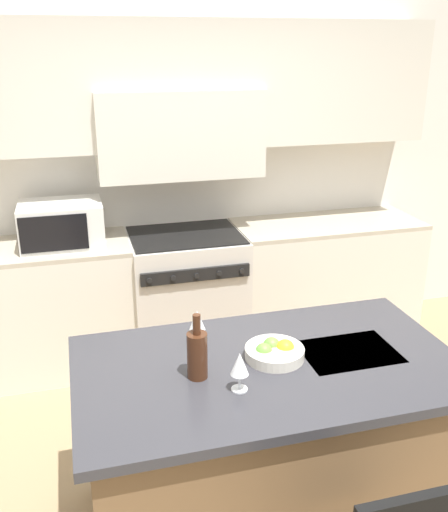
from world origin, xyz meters
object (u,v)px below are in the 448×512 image
range_stove (187,294)px  wine_glass_far (197,321)px  microwave (62,224)px  fruit_bowl (275,352)px  wine_glass_near (240,365)px  wine_bottle (197,354)px

range_stove → wine_glass_far: (-0.25, -1.49, 0.54)m
range_stove → microwave: (-0.85, 0.02, 0.62)m
range_stove → fruit_bowl: 1.77m
range_stove → wine_glass_far: 1.61m
microwave → wine_glass_far: microwave is taller
wine_glass_near → wine_glass_far: size_ratio=1.00×
range_stove → wine_glass_near: (-0.17, -1.92, 0.54)m
range_stove → wine_glass_near: 2.00m
microwave → wine_glass_far: 1.63m
fruit_bowl → wine_glass_far: bearing=144.5°
wine_bottle → wine_glass_far: wine_bottle is taller
microwave → wine_glass_near: microwave is taller
wine_glass_near → fruit_bowl: bearing=42.0°
range_stove → fruit_bowl: bearing=-88.0°
wine_glass_near → wine_bottle: bearing=135.6°
wine_glass_near → wine_glass_far: 0.43m
range_stove → microwave: size_ratio=1.73×
range_stove → fruit_bowl: size_ratio=3.51×
range_stove → wine_glass_near: size_ratio=5.52×
range_stove → microwave: microwave is taller
microwave → wine_bottle: (0.54, -1.79, -0.08)m
microwave → wine_bottle: 1.87m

